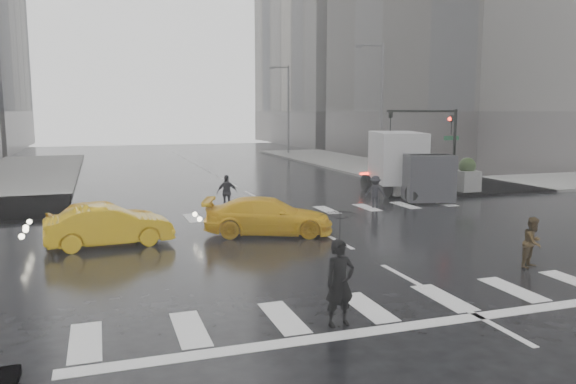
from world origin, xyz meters
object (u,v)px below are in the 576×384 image
object	(u,v)px
pedestrian_brown	(533,242)
box_truck	(405,162)
traffic_signal_pole	(438,134)
taxi_front	(103,217)
taxi_mid	(109,226)

from	to	relation	value
pedestrian_brown	box_truck	xyz separation A→B (m)	(3.60, 13.22, 1.04)
pedestrian_brown	traffic_signal_pole	bearing A→B (deg)	44.32
pedestrian_brown	taxi_front	xyz separation A→B (m)	(-11.46, 8.40, -0.08)
traffic_signal_pole	box_truck	bearing A→B (deg)	155.63
traffic_signal_pole	taxi_mid	distance (m)	17.63
taxi_front	box_truck	distance (m)	15.85
taxi_front	box_truck	world-z (taller)	box_truck
traffic_signal_pole	taxi_front	world-z (taller)	traffic_signal_pole
traffic_signal_pole	taxi_front	size ratio (longest dim) A/B	1.19
pedestrian_brown	taxi_front	bearing A→B (deg)	120.26
pedestrian_brown	taxi_front	size ratio (longest dim) A/B	0.38
taxi_mid	box_truck	world-z (taller)	box_truck
taxi_front	box_truck	bearing A→B (deg)	-87.61
traffic_signal_pole	pedestrian_brown	bearing A→B (deg)	-112.17
taxi_mid	box_truck	size ratio (longest dim) A/B	0.65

